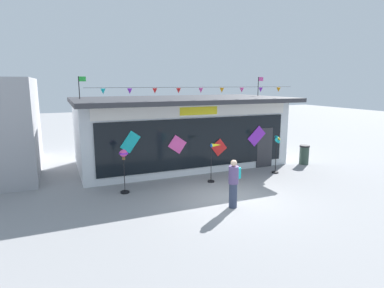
{
  "coord_description": "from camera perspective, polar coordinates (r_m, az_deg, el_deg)",
  "views": [
    {
      "loc": [
        -5.77,
        -9.95,
        4.23
      ],
      "look_at": [
        -0.23,
        2.98,
        1.55
      ],
      "focal_mm": 30.15,
      "sensor_mm": 36.0,
      "label": 1
    }
  ],
  "objects": [
    {
      "name": "wind_spinner_left",
      "position": [
        13.84,
        3.96,
        -2.11
      ],
      "size": [
        0.61,
        0.3,
        1.7
      ],
      "color": "black",
      "rests_on": "ground_plane"
    },
    {
      "name": "wind_spinner_center_left",
      "position": [
        15.63,
        14.76,
        -0.66
      ],
      "size": [
        0.39,
        0.32,
        1.83
      ],
      "color": "black",
      "rests_on": "ground_plane"
    },
    {
      "name": "kite_shop_building",
      "position": [
        16.92,
        -2.21,
        2.43
      ],
      "size": [
        10.62,
        5.87,
        4.56
      ],
      "color": "silver",
      "rests_on": "ground_plane"
    },
    {
      "name": "wind_spinner_far_left",
      "position": [
        12.64,
        -11.98,
        -3.04
      ],
      "size": [
        0.35,
        0.35,
        1.73
      ],
      "color": "black",
      "rests_on": "ground_plane"
    },
    {
      "name": "person_near_camera",
      "position": [
        11.14,
        7.38,
        -6.77
      ],
      "size": [
        0.48,
        0.42,
        1.68
      ],
      "rotation": [
        0.0,
        0.0,
        5.22
      ],
      "color": "#333D56",
      "rests_on": "ground_plane"
    },
    {
      "name": "ground_plane",
      "position": [
        12.25,
        6.59,
        -9.48
      ],
      "size": [
        80.0,
        80.0,
        0.0
      ],
      "primitive_type": "plane",
      "color": "gray"
    },
    {
      "name": "trash_bin",
      "position": [
        17.95,
        19.22,
        -1.78
      ],
      "size": [
        0.52,
        0.52,
        1.01
      ],
      "color": "#2D4238",
      "rests_on": "ground_plane"
    }
  ]
}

